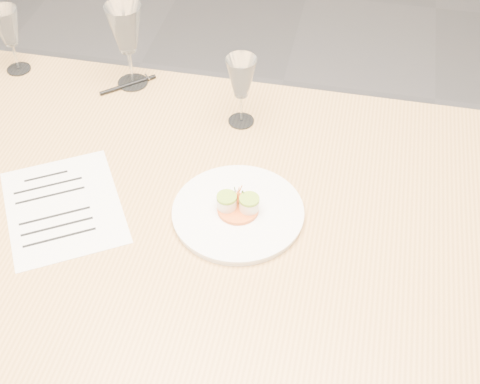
% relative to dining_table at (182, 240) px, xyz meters
% --- Properties ---
extents(dining_table, '(2.40, 1.00, 0.75)m').
position_rel_dining_table_xyz_m(dining_table, '(0.00, 0.00, 0.00)').
color(dining_table, tan).
rests_on(dining_table, ground).
extents(dinner_plate, '(0.27, 0.27, 0.07)m').
position_rel_dining_table_xyz_m(dinner_plate, '(0.12, 0.03, 0.08)').
color(dinner_plate, white).
rests_on(dinner_plate, dining_table).
extents(recipe_sheet, '(0.35, 0.37, 0.00)m').
position_rel_dining_table_xyz_m(recipe_sheet, '(-0.25, -0.02, 0.07)').
color(recipe_sheet, white).
rests_on(recipe_sheet, dining_table).
extents(ballpoint_pen, '(0.12, 0.11, 0.01)m').
position_rel_dining_table_xyz_m(ballpoint_pen, '(-0.25, 0.41, 0.07)').
color(ballpoint_pen, black).
rests_on(ballpoint_pen, dining_table).
extents(wine_glass_1, '(0.07, 0.07, 0.18)m').
position_rel_dining_table_xyz_m(wine_glass_1, '(-0.56, 0.43, 0.19)').
color(wine_glass_1, white).
rests_on(wine_glass_1, dining_table).
extents(wine_glass_2, '(0.09, 0.09, 0.22)m').
position_rel_dining_table_xyz_m(wine_glass_2, '(-0.25, 0.43, 0.22)').
color(wine_glass_2, white).
rests_on(wine_glass_2, dining_table).
extents(wine_glass_3, '(0.07, 0.07, 0.18)m').
position_rel_dining_table_xyz_m(wine_glass_3, '(0.06, 0.34, 0.19)').
color(wine_glass_3, white).
rests_on(wine_glass_3, dining_table).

